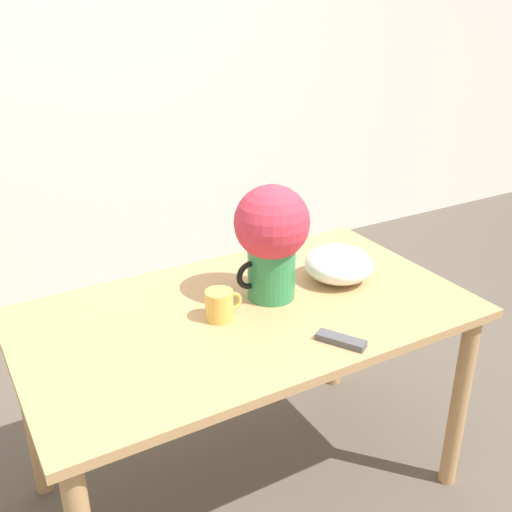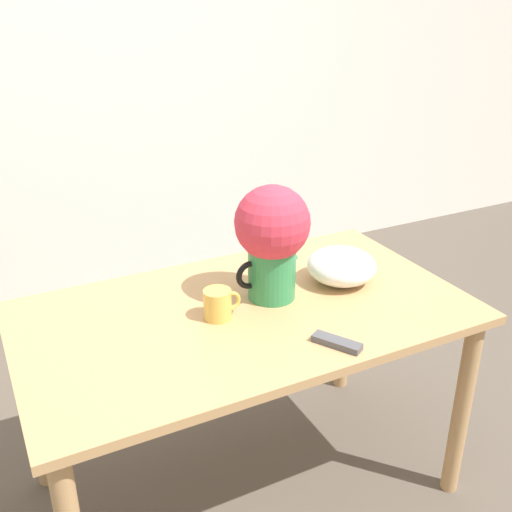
# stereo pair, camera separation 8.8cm
# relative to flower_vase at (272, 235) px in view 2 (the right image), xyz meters

# --- Properties ---
(wall_back) EXTENTS (8.00, 0.05, 2.60)m
(wall_back) POSITION_rel_flower_vase_xyz_m (-0.08, 1.82, 0.33)
(wall_back) COLOR silver
(wall_back) RESTS_ON ground_plane
(table) EXTENTS (1.44, 0.83, 0.74)m
(table) POSITION_rel_flower_vase_xyz_m (-0.12, -0.04, -0.32)
(table) COLOR tan
(table) RESTS_ON ground_plane
(flower_vase) EXTENTS (0.25, 0.24, 0.39)m
(flower_vase) POSITION_rel_flower_vase_xyz_m (0.00, 0.00, 0.00)
(flower_vase) COLOR #2D844C
(flower_vase) RESTS_ON table
(coffee_mug) EXTENTS (0.12, 0.09, 0.10)m
(coffee_mug) POSITION_rel_flower_vase_xyz_m (-0.21, -0.05, -0.17)
(coffee_mug) COLOR gold
(coffee_mug) RESTS_ON table
(white_bowl) EXTENTS (0.24, 0.24, 0.12)m
(white_bowl) POSITION_rel_flower_vase_xyz_m (0.27, -0.01, -0.16)
(white_bowl) COLOR white
(white_bowl) RESTS_ON table
(remote_control) EXTENTS (0.11, 0.15, 0.02)m
(remote_control) POSITION_rel_flower_vase_xyz_m (0.03, -0.35, -0.21)
(remote_control) COLOR #4C4C51
(remote_control) RESTS_ON table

